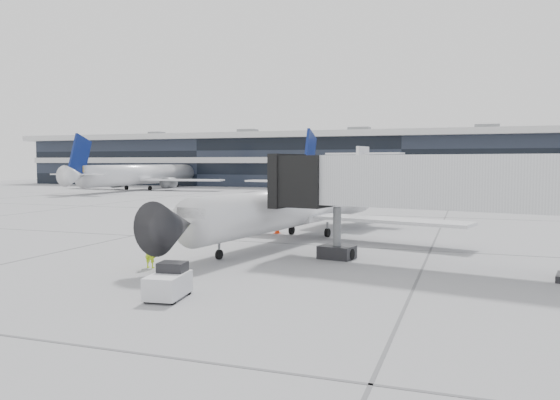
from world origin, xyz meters
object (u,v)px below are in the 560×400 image
at_px(jet_bridge, 462,183).
at_px(ramp_worker, 150,251).
at_px(regional_jet, 302,205).
at_px(baggage_tug, 169,283).

height_order(jet_bridge, ramp_worker, jet_bridge).
distance_m(regional_jet, jet_bridge, 13.46).
height_order(regional_jet, ramp_worker, regional_jet).
bearing_deg(baggage_tug, regional_jet, 82.72).
xyz_separation_m(ramp_worker, baggage_tug, (3.90, -4.85, -0.22)).
bearing_deg(jet_bridge, regional_jet, 152.16).
distance_m(regional_jet, ramp_worker, 13.30).
relative_size(jet_bridge, ramp_worker, 10.89).
bearing_deg(baggage_tug, ramp_worker, 121.45).
distance_m(jet_bridge, baggage_tug, 14.19).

